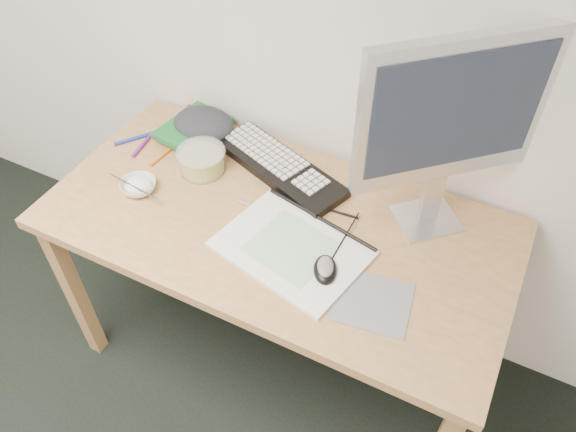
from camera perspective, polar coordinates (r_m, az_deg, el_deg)
name	(u,v)px	position (r m, az deg, el deg)	size (l,w,h in m)	color
desk	(277,239)	(1.73, -1.15, -2.36)	(1.40, 0.70, 0.75)	tan
mousepad	(372,302)	(1.50, 8.57, -8.63)	(0.20, 0.18, 0.00)	slate
sketchpad	(292,249)	(1.59, 0.38, -3.33)	(0.40, 0.29, 0.01)	white
keyboard	(280,167)	(1.82, -0.84, 4.97)	(0.49, 0.15, 0.03)	black
monitor	(452,117)	(1.49, 16.34, 9.62)	(0.40, 0.38, 0.60)	silver
mouse	(325,267)	(1.52, 3.82, -5.18)	(0.06, 0.10, 0.03)	black
rice_bowl	(139,186)	(1.81, -14.93, 2.92)	(0.11, 0.11, 0.03)	white
chopsticks	(134,187)	(1.79, -15.41, 2.90)	(0.02, 0.02, 0.20)	silver
fruit_tub	(202,161)	(1.83, -8.74, 5.58)	(0.16, 0.16, 0.08)	#DDD84E
book_red	(193,128)	(2.02, -9.65, 8.79)	(0.16, 0.21, 0.02)	maroon
book_green	(193,127)	(1.99, -9.61, 8.86)	(0.17, 0.24, 0.02)	#19672D
cloth_lump	(203,124)	(1.99, -8.59, 9.19)	(0.18, 0.15, 0.08)	#282C31
pencil_pink	(264,211)	(1.70, -2.42, 0.48)	(0.01, 0.01, 0.19)	#DE6F8B
pencil_tan	(295,224)	(1.66, 0.70, -0.78)	(0.01, 0.01, 0.19)	tan
pencil_black	(327,209)	(1.70, 4.03, 0.69)	(0.01, 0.01, 0.19)	black
marker_blue	(134,138)	(2.02, -15.38, 7.60)	(0.01, 0.01, 0.14)	#1B3397
marker_orange	(162,155)	(1.93, -12.64, 6.02)	(0.01, 0.01, 0.12)	orange
marker_purple	(143,144)	(1.99, -14.51, 7.08)	(0.01, 0.01, 0.14)	#68227C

